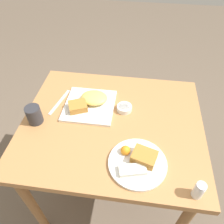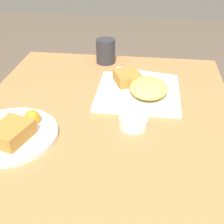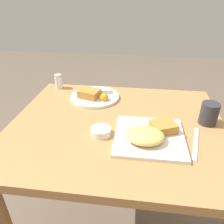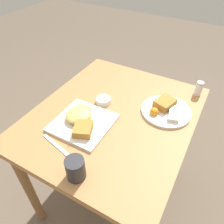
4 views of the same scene
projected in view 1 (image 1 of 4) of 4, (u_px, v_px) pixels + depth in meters
name	position (u px, v px, depth m)	size (l,w,h in m)	color
ground_plane	(112.00, 189.00, 1.68)	(8.00, 8.00, 0.00)	brown
dining_table	(112.00, 134.00, 1.20)	(0.93, 0.78, 0.78)	#B27A47
plate_square_near	(90.00, 103.00, 1.19)	(0.27, 0.27, 0.06)	white
plate_oval_far	(138.00, 161.00, 0.94)	(0.26, 0.26, 0.05)	white
sauce_ramekin	(124.00, 108.00, 1.17)	(0.08, 0.08, 0.03)	white
salt_shaker	(198.00, 191.00, 0.83)	(0.04, 0.04, 0.08)	white
butter_knife	(60.00, 102.00, 1.23)	(0.06, 0.21, 0.00)	silver
coffee_mug	(34.00, 115.00, 1.09)	(0.08, 0.08, 0.10)	#2D2D33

